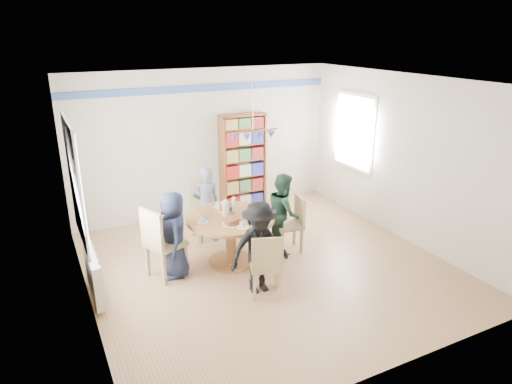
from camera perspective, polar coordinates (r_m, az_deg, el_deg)
ground at (r=6.89m, az=1.51°, el=-9.26°), size 5.00×5.00×0.00m
room_shell at (r=6.91m, az=-3.68°, el=5.52°), size 5.00×5.00×5.00m
radiator at (r=6.37m, az=-19.68°, el=-9.51°), size 0.12×1.00×0.60m
dining_table at (r=6.76m, az=-3.19°, el=-4.62°), size 1.30×1.30×0.75m
chair_left at (r=6.47m, az=-11.91°, el=-5.94°), size 0.61×0.61×1.06m
chair_right at (r=7.21m, az=4.70°, el=-3.64°), size 0.46×0.46×0.89m
chair_far at (r=7.68m, az=-6.52°, el=-1.82°), size 0.45×0.45×0.97m
chair_near at (r=5.93m, az=1.31°, el=-8.89°), size 0.52×0.52×0.90m
person_left at (r=6.50m, az=-10.24°, el=-5.27°), size 0.47×0.65×1.25m
person_right at (r=7.15m, az=3.45°, el=-2.58°), size 0.67×0.75×1.27m
person_far at (r=7.46m, az=-6.22°, el=-1.58°), size 0.50×0.36×1.29m
person_near at (r=6.00m, az=0.40°, el=-7.01°), size 0.83×0.49×1.28m
bookshelf at (r=8.78m, az=-1.64°, el=3.64°), size 0.88×0.27×1.86m
tableware at (r=6.67m, az=-3.49°, el=-2.59°), size 1.03×1.03×0.27m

